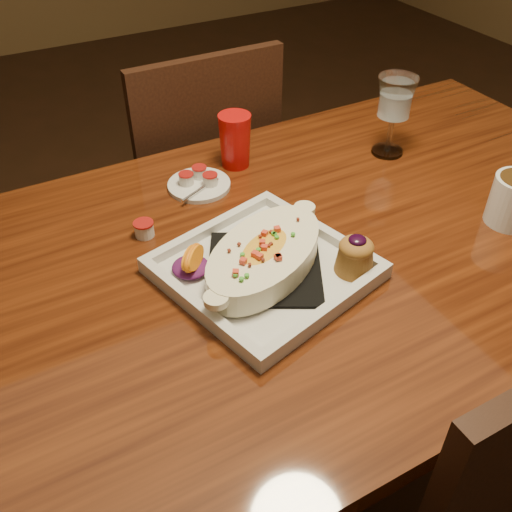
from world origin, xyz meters
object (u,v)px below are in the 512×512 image
table (320,275)px  goblet (395,102)px  plate (269,261)px  red_tumbler (235,141)px  saucer (199,183)px  chair_far (197,187)px

table → goblet: bearing=32.5°
plate → goblet: bearing=13.6°
red_tumbler → table: bearing=-85.4°
table → saucer: saucer is taller
chair_far → saucer: bearing=69.1°
chair_far → red_tumbler: chair_far is taller
chair_far → red_tumbler: size_ratio=7.73×
goblet → red_tumbler: (-0.33, 0.12, -0.07)m
saucer → red_tumbler: (0.11, 0.05, 0.05)m
saucer → red_tumbler: red_tumbler is taller
plate → saucer: plate is taller
red_tumbler → plate: bearing=-108.3°
chair_far → goblet: 0.65m
table → goblet: 0.43m
chair_far → plate: size_ratio=2.45×
goblet → saucer: bearing=170.4°
chair_far → goblet: (0.31, -0.43, 0.37)m
plate → saucer: bearing=74.1°
table → saucer: (-0.14, 0.27, 0.11)m
goblet → red_tumbler: bearing=160.1°
chair_far → red_tumbler: (-0.03, -0.31, 0.30)m
goblet → red_tumbler: goblet is taller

